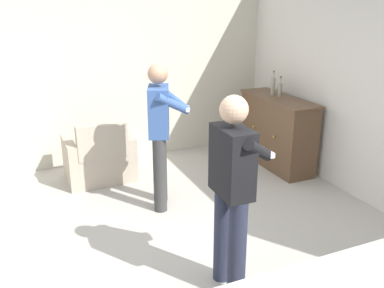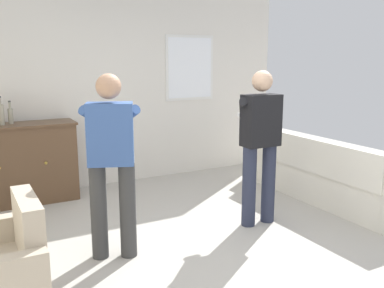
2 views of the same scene
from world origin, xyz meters
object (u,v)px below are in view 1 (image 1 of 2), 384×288
object	(u,v)px
person_standing_left	(160,130)
person_standing_right	(233,187)
sideboard_cabinet	(277,132)
bottle_wine_green	(273,86)
armchair	(100,160)
bottle_liquor_amber	(280,89)

from	to	relation	value
person_standing_left	person_standing_right	size ratio (longest dim) A/B	1.00
sideboard_cabinet	bottle_wine_green	world-z (taller)	bottle_wine_green
bottle_wine_green	person_standing_right	distance (m)	3.08
person_standing_left	armchair	bearing A→B (deg)	-153.58
armchair	sideboard_cabinet	size ratio (longest dim) A/B	0.65
armchair	bottle_liquor_amber	xyz separation A→B (m)	(0.40, 2.52, 0.83)
armchair	person_standing_left	xyz separation A→B (m)	(1.02, 0.50, 0.65)
bottle_wine_green	person_standing_left	size ratio (longest dim) A/B	0.21
sideboard_cabinet	bottle_wine_green	xyz separation A→B (m)	(-0.17, -0.00, 0.63)
armchair	bottle_liquor_amber	bearing A→B (deg)	80.94
armchair	bottle_wine_green	xyz separation A→B (m)	(0.30, 2.47, 0.85)
person_standing_left	person_standing_right	distance (m)	1.65
sideboard_cabinet	person_standing_right	size ratio (longest dim) A/B	0.81
bottle_wine_green	person_standing_right	size ratio (longest dim) A/B	0.21
armchair	person_standing_left	bearing A→B (deg)	26.42
bottle_liquor_amber	person_standing_right	bearing A→B (deg)	-41.39
armchair	sideboard_cabinet	bearing A→B (deg)	79.30
armchair	person_standing_right	world-z (taller)	person_standing_right
sideboard_cabinet	person_standing_left	bearing A→B (deg)	-74.47
sideboard_cabinet	person_standing_right	distance (m)	2.97
sideboard_cabinet	bottle_liquor_amber	distance (m)	0.62
sideboard_cabinet	person_standing_left	distance (m)	2.09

